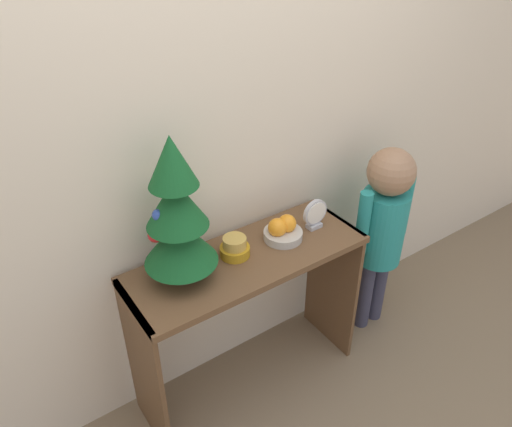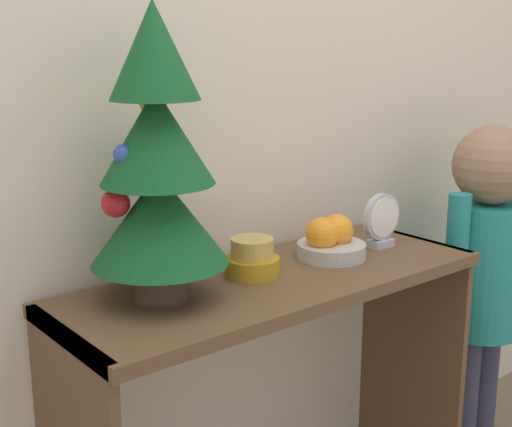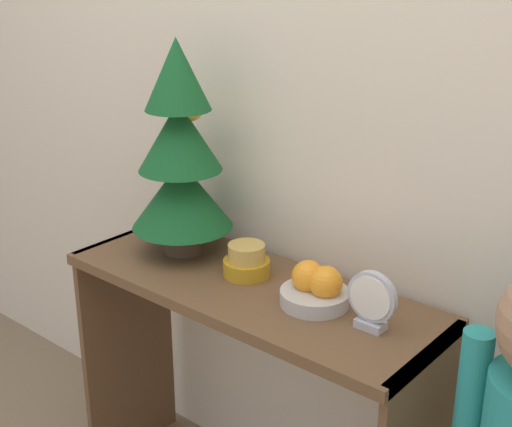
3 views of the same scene
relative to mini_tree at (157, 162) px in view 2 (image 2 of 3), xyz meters
name	(u,v)px [view 2 (image 2 of 3)]	position (x,y,z in m)	size (l,w,h in m)	color
back_wall	(212,59)	(0.28, 0.20, 0.19)	(7.00, 0.05, 2.50)	beige
console_table	(275,353)	(0.28, -0.04, -0.48)	(1.04, 0.38, 0.77)	brown
mini_tree	(157,162)	(0.00, 0.00, 0.00)	(0.28, 0.28, 0.60)	#4C3828
fruit_bowl	(330,241)	(0.48, -0.02, -0.25)	(0.17, 0.17, 0.10)	#B7B2A8
singing_bowl	(252,259)	(0.24, 0.00, -0.25)	(0.13, 0.13, 0.09)	#B78419
desk_clock	(382,221)	(0.64, -0.04, -0.22)	(0.12, 0.04, 0.14)	#B2B2B7
child_figure	(485,256)	(1.06, -0.08, -0.38)	(0.35, 0.23, 1.06)	#38384C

